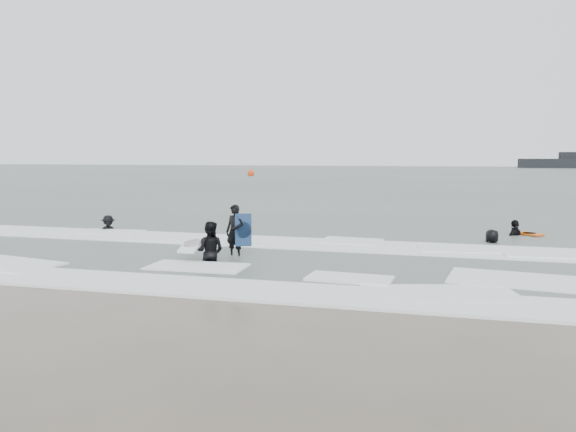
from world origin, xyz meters
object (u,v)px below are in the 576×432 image
(surfer_breaker, at_px, (108,231))
(surfer_right_near, at_px, (515,236))
(buoy, at_px, (251,173))
(surfer_right_far, at_px, (492,244))
(surfer_wading, at_px, (210,262))
(surfer_centre, at_px, (235,258))

(surfer_breaker, bearing_deg, surfer_right_near, -36.62)
(surfer_right_near, xyz_separation_m, buoy, (-31.35, 58.04, 0.42))
(surfer_right_near, relative_size, buoy, 1.08)
(surfer_breaker, distance_m, surfer_right_far, 14.57)
(surfer_breaker, distance_m, surfer_right_near, 15.81)
(surfer_wading, relative_size, surfer_right_far, 1.04)
(surfer_centre, xyz_separation_m, surfer_wading, (-0.43, -0.85, 0.00))
(surfer_wading, relative_size, buoy, 1.04)
(surfer_right_near, xyz_separation_m, surfer_right_far, (-0.98, -2.22, 0.00))
(buoy, bearing_deg, surfer_centre, -70.65)
(surfer_centre, xyz_separation_m, surfer_breaker, (-7.04, 4.12, 0.00))
(surfer_breaker, height_order, surfer_right_near, surfer_right_near)
(surfer_right_near, height_order, buoy, buoy)
(surfer_right_near, bearing_deg, surfer_right_far, 13.98)
(surfer_right_near, bearing_deg, buoy, -113.89)
(surfer_breaker, relative_size, surfer_right_far, 0.90)
(surfer_centre, relative_size, buoy, 0.97)
(surfer_wading, bearing_deg, buoy, -75.16)
(surfer_breaker, bearing_deg, surfer_wading, -84.36)
(surfer_centre, distance_m, surfer_wading, 0.95)
(surfer_breaker, xyz_separation_m, buoy, (-15.83, 61.00, 0.42))
(surfer_breaker, bearing_deg, surfer_right_far, -44.52)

